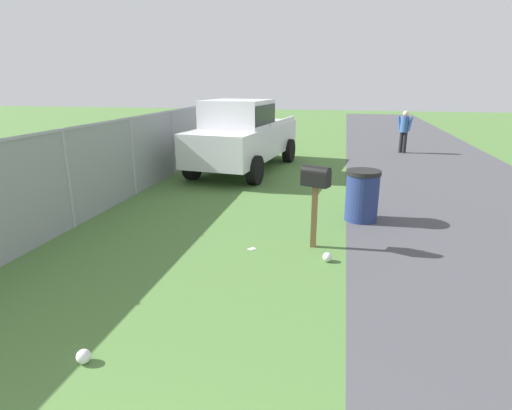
{
  "coord_description": "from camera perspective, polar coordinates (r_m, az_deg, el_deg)",
  "views": [
    {
      "loc": [
        0.35,
        -1.46,
        2.6
      ],
      "look_at": [
        5.26,
        -0.44,
        1.09
      ],
      "focal_mm": 29.02,
      "sensor_mm": 36.0,
      "label": 1
    }
  ],
  "objects": [
    {
      "name": "litter_bag_far_scatter",
      "position": [
        6.32,
        9.8,
        -7.09
      ],
      "size": [
        0.14,
        0.14,
        0.14
      ],
      "primitive_type": "sphere",
      "color": "silver",
      "rests_on": "ground"
    },
    {
      "name": "fence_section",
      "position": [
        11.14,
        -13.79,
        7.89
      ],
      "size": [
        16.73,
        0.07,
        1.81
      ],
      "color": "#9EA3A8",
      "rests_on": "ground"
    },
    {
      "name": "pickup_truck",
      "position": [
        12.33,
        -1.81,
        9.76
      ],
      "size": [
        5.27,
        2.61,
        2.09
      ],
      "rotation": [
        0.0,
        0.0,
        3.01
      ],
      "color": "silver",
      "rests_on": "ground"
    },
    {
      "name": "mailbox",
      "position": [
        6.53,
        8.21,
        2.95
      ],
      "size": [
        0.35,
        0.48,
        1.34
      ],
      "rotation": [
        0.0,
        0.0,
        -0.39
      ],
      "color": "brown",
      "rests_on": "ground"
    },
    {
      "name": "trash_bin",
      "position": [
        8.17,
        14.41,
        1.29
      ],
      "size": [
        0.65,
        0.65,
        0.98
      ],
      "color": "navy",
      "rests_on": "ground"
    },
    {
      "name": "litter_bag_by_mailbox",
      "position": [
        4.52,
        -22.67,
        -18.7
      ],
      "size": [
        0.14,
        0.14,
        0.14
      ],
      "primitive_type": "sphere",
      "color": "silver",
      "rests_on": "ground"
    },
    {
      "name": "litter_wrapper_midfield_b",
      "position": [
        6.7,
        -0.59,
        -6.03
      ],
      "size": [
        0.15,
        0.14,
        0.01
      ],
      "primitive_type": "cube",
      "rotation": [
        0.0,
        0.0,
        5.61
      ],
      "color": "silver",
      "rests_on": "ground"
    },
    {
      "name": "pedestrian",
      "position": [
        16.51,
        19.75,
        9.84
      ],
      "size": [
        0.3,
        0.51,
        1.55
      ],
      "rotation": [
        0.0,
        0.0,
        2.61
      ],
      "color": "black",
      "rests_on": "ground"
    }
  ]
}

